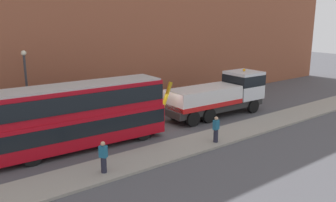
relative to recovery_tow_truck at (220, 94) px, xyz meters
name	(u,v)px	position (x,y,z in m)	size (l,w,h in m)	color
ground_plane	(161,128)	(-5.89, 0.24, -1.76)	(120.00, 120.00, 0.00)	#4C4C51
near_kerb	(200,142)	(-5.89, -3.96, -1.68)	(60.00, 2.80, 0.15)	gray
building_facade	(112,16)	(-5.89, 7.00, 6.31)	(60.00, 1.50, 16.00)	#935138
recovery_tow_truck	(220,94)	(0.00, 0.00, 0.00)	(10.19, 3.00, 3.67)	#2D2D2D
double_decker_bus	(80,113)	(-12.29, 0.02, 0.47)	(11.12, 3.00, 4.06)	#B70C19
pedestrian_onlooker	(103,157)	(-13.05, -4.41, -0.77)	(0.43, 0.48, 1.71)	#232333
pedestrian_bystander	(216,130)	(-5.19, -4.71, -0.77)	(0.43, 0.34, 1.71)	#232333
street_lamp	(27,85)	(-13.94, 4.81, 1.71)	(0.36, 0.36, 5.83)	#38383D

